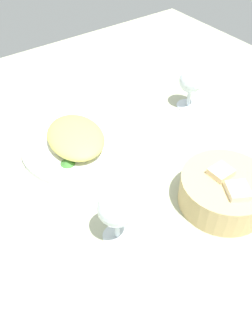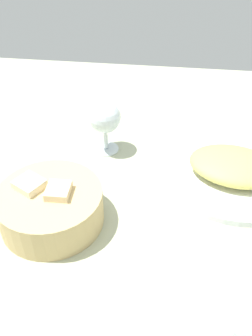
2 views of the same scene
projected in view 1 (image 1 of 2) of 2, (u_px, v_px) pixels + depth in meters
The scene contains 7 objects.
ground_plane at pixel (144, 159), 89.95cm from camera, with size 140.00×140.00×2.00cm, color #ABB291.
plate at pixel (77, 146), 90.93cm from camera, with size 27.56×27.56×1.40cm, color white.
omelette at pixel (76, 137), 88.90cm from camera, with size 18.51×13.64×4.44cm, color #D2C65E.
lettuce_garnish at pixel (68, 162), 84.83cm from camera, with size 3.60×3.60×1.19cm, color #3D7D32.
bread_basket at pixel (224, 191), 75.87cm from camera, with size 18.93×18.93×8.39cm.
wine_glass_near at pixel (116, 210), 66.22cm from camera, with size 7.17×7.17×12.35cm.
wine_glass_far at pixel (191, 83), 99.53cm from camera, with size 6.75×6.75×11.74cm.
Camera 1 is at (51.12, -42.22, 59.99)cm, focal length 38.34 mm.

